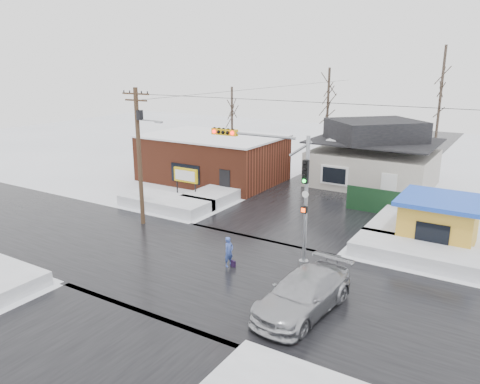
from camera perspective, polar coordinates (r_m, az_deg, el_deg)
The scene contains 20 objects.
ground at distance 25.00m, azimuth -3.67°, elevation -9.36°, with size 120.00×120.00×0.00m, color white.
road_ns at distance 25.00m, azimuth -3.67°, elevation -9.34°, with size 10.00×120.00×0.02m, color black.
road_ew at distance 25.00m, azimuth -3.67°, elevation -9.34°, with size 120.00×10.00×0.02m, color black.
snowbank_nw at distance 35.25m, azimuth -9.06°, elevation -1.31°, with size 7.00×3.00×0.80m, color white.
snowbank_ne at distance 27.68m, azimuth 20.80°, elevation -6.96°, with size 7.00×3.00×0.80m, color white.
snowbank_nside_w at distance 37.91m, azimuth -1.84°, elevation 0.08°, with size 3.00×8.00×0.80m, color white.
snowbank_nside_e at distance 32.65m, azimuth 19.14°, elevation -3.38°, with size 3.00×8.00×0.80m, color white.
traffic_signal at distance 24.69m, azimuth 4.77°, elevation 1.49°, with size 6.05×0.68×7.00m.
utility_pole at distance 30.94m, azimuth -12.14°, elevation 5.16°, with size 3.15×0.44×9.00m.
brick_building at distance 42.92m, azimuth -3.37°, elevation 4.21°, with size 12.20×8.20×4.12m.
marquee_sign at distance 36.70m, azimuth -6.64°, elevation 1.92°, with size 2.20×0.21×2.55m.
house at distance 42.68m, azimuth 15.95°, elevation 4.31°, with size 10.40×8.40×5.76m.
kiosk at distance 30.05m, azimuth 23.08°, elevation -3.27°, with size 4.60×4.60×2.88m.
fence at distance 34.47m, azimuth 19.17°, elevation -1.52°, with size 8.00×0.12×1.80m, color black.
tree_far_left at distance 47.70m, azimuth 10.75°, elevation 12.23°, with size 3.00×3.00×10.00m.
tree_far_mid at distance 46.98m, azimuth 23.52°, elevation 13.14°, with size 3.00×3.00×12.00m.
tree_far_west at distance 50.57m, azimuth -0.99°, elevation 10.87°, with size 3.00×3.00×8.00m.
pedestrian at distance 24.95m, azimuth -1.37°, elevation -7.33°, with size 0.60×0.39×1.63m, color #3B53A6.
car at distance 20.87m, azimuth 7.73°, elevation -12.19°, with size 2.39×5.88×1.71m, color #A8AAAF.
shopping_bag at distance 25.10m, azimuth -0.83°, elevation -8.78°, with size 0.28×0.12×0.35m, color black.
Camera 1 is at (13.24, -18.40, 10.54)m, focal length 35.00 mm.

